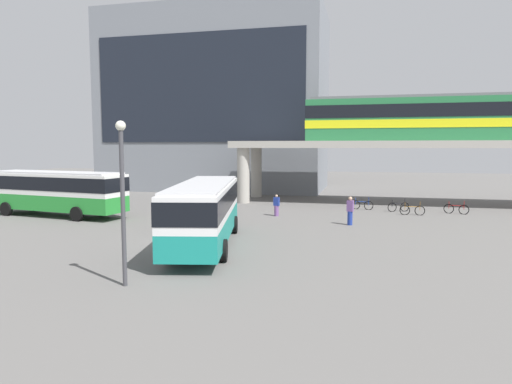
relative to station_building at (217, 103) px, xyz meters
name	(u,v)px	position (x,y,z in m)	size (l,w,h in m)	color
ground_plane	(235,214)	(7.92, -20.03, -10.16)	(120.00, 120.00, 0.00)	#605E5B
station_building	(217,103)	(0.00, 0.00, 0.00)	(25.30, 12.98, 20.32)	slate
elevated_platform	(416,150)	(21.56, -10.83, -5.41)	(32.01, 6.52, 5.49)	#ADA89E
train	(420,118)	(21.73, -10.83, -2.70)	(19.33, 2.96, 3.84)	#26723F
bus_main	(205,207)	(9.47, -30.99, -8.17)	(4.75, 11.33, 3.22)	teal
bus_secondary	(56,189)	(-4.41, -23.99, -8.17)	(11.30, 4.18, 3.22)	#268C33
bicycle_blue	(362,205)	(17.12, -15.30, -9.80)	(1.76, 0.46, 1.04)	black
bicycle_black	(398,207)	(19.87, -15.87, -9.80)	(1.66, 0.79, 1.04)	black
bicycle_red	(456,209)	(24.00, -16.10, -9.80)	(1.71, 0.64, 1.04)	black
bicycle_brown	(412,210)	(20.73, -17.52, -9.80)	(1.79, 0.07, 1.04)	black
pedestrian_near_building	(350,212)	(16.40, -22.95, -9.29)	(0.46, 0.36, 1.83)	navy
pedestrian_by_bike_rack	(276,206)	(11.10, -20.29, -9.44)	(0.44, 0.32, 1.56)	#724C8C
pedestrian_waiting_near_stop	(202,200)	(4.86, -18.85, -9.37)	(0.32, 0.40, 1.70)	#724C8C
lamp_post	(122,189)	(8.88, -37.88, -6.64)	(0.36, 0.36, 5.93)	#3F3F44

